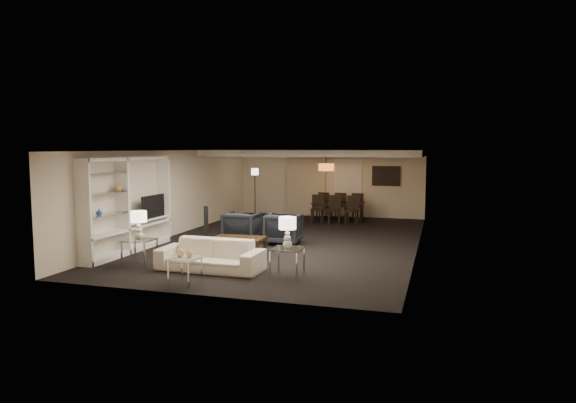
# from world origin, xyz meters

# --- Properties ---
(floor) EXTENTS (11.00, 11.00, 0.00)m
(floor) POSITION_xyz_m (0.00, 0.00, 0.00)
(floor) COLOR black
(floor) RESTS_ON ground
(ceiling) EXTENTS (7.00, 11.00, 0.02)m
(ceiling) POSITION_xyz_m (0.00, 0.00, 2.50)
(ceiling) COLOR silver
(ceiling) RESTS_ON ground
(wall_back) EXTENTS (7.00, 0.02, 2.50)m
(wall_back) POSITION_xyz_m (0.00, 5.50, 1.25)
(wall_back) COLOR beige
(wall_back) RESTS_ON ground
(wall_front) EXTENTS (7.00, 0.02, 2.50)m
(wall_front) POSITION_xyz_m (0.00, -5.50, 1.25)
(wall_front) COLOR beige
(wall_front) RESTS_ON ground
(wall_left) EXTENTS (0.02, 11.00, 2.50)m
(wall_left) POSITION_xyz_m (-3.50, 0.00, 1.25)
(wall_left) COLOR beige
(wall_left) RESTS_ON ground
(wall_right) EXTENTS (0.02, 11.00, 2.50)m
(wall_right) POSITION_xyz_m (3.50, 0.00, 1.25)
(wall_right) COLOR beige
(wall_right) RESTS_ON ground
(ceiling_soffit) EXTENTS (7.00, 4.00, 0.20)m
(ceiling_soffit) POSITION_xyz_m (0.00, 3.50, 2.40)
(ceiling_soffit) COLOR silver
(ceiling_soffit) RESTS_ON ceiling
(curtains) EXTENTS (1.50, 0.12, 2.40)m
(curtains) POSITION_xyz_m (-0.90, 5.42, 1.20)
(curtains) COLOR beige
(curtains) RESTS_ON wall_back
(door) EXTENTS (0.90, 0.05, 2.10)m
(door) POSITION_xyz_m (0.70, 5.47, 1.05)
(door) COLOR silver
(door) RESTS_ON wall_back
(painting) EXTENTS (0.95, 0.04, 0.65)m
(painting) POSITION_xyz_m (2.10, 5.46, 1.55)
(painting) COLOR #142D38
(painting) RESTS_ON wall_back
(media_unit) EXTENTS (0.38, 3.40, 2.35)m
(media_unit) POSITION_xyz_m (-3.31, -2.60, 1.18)
(media_unit) COLOR white
(media_unit) RESTS_ON wall_left
(pendant_light) EXTENTS (0.52, 0.52, 0.24)m
(pendant_light) POSITION_xyz_m (0.30, 3.50, 1.92)
(pendant_light) COLOR #D8591E
(pendant_light) RESTS_ON ceiling_soffit
(sofa) EXTENTS (2.24, 0.91, 0.65)m
(sofa) POSITION_xyz_m (-0.58, -3.76, 0.32)
(sofa) COLOR beige
(sofa) RESTS_ON floor
(coffee_table) EXTENTS (1.23, 0.73, 0.44)m
(coffee_table) POSITION_xyz_m (-0.58, -2.16, 0.22)
(coffee_table) COLOR black
(coffee_table) RESTS_ON floor
(armchair_left) EXTENTS (0.90, 0.92, 0.83)m
(armchair_left) POSITION_xyz_m (-1.18, -0.46, 0.41)
(armchair_left) COLOR black
(armchair_left) RESTS_ON floor
(armchair_right) EXTENTS (0.91, 0.94, 0.83)m
(armchair_right) POSITION_xyz_m (0.02, -0.46, 0.41)
(armchair_right) COLOR black
(armchair_right) RESTS_ON floor
(side_table_left) EXTENTS (0.64, 0.64, 0.57)m
(side_table_left) POSITION_xyz_m (-2.28, -3.76, 0.28)
(side_table_left) COLOR silver
(side_table_left) RESTS_ON floor
(side_table_right) EXTENTS (0.61, 0.61, 0.57)m
(side_table_right) POSITION_xyz_m (1.12, -3.76, 0.28)
(side_table_right) COLOR silver
(side_table_right) RESTS_ON floor
(table_lamp_left) EXTENTS (0.35, 0.35, 0.63)m
(table_lamp_left) POSITION_xyz_m (-2.28, -3.76, 0.88)
(table_lamp_left) COLOR beige
(table_lamp_left) RESTS_ON side_table_left
(table_lamp_right) EXTENTS (0.37, 0.37, 0.63)m
(table_lamp_right) POSITION_xyz_m (1.12, -3.76, 0.88)
(table_lamp_right) COLOR beige
(table_lamp_right) RESTS_ON side_table_right
(marble_table) EXTENTS (0.56, 0.56, 0.51)m
(marble_table) POSITION_xyz_m (-0.58, -4.86, 0.25)
(marble_table) COLOR silver
(marble_table) RESTS_ON floor
(gold_gourd_a) EXTENTS (0.16, 0.16, 0.16)m
(gold_gourd_a) POSITION_xyz_m (-0.68, -4.86, 0.59)
(gold_gourd_a) COLOR tan
(gold_gourd_a) RESTS_ON marble_table
(gold_gourd_b) EXTENTS (0.14, 0.14, 0.14)m
(gold_gourd_b) POSITION_xyz_m (-0.48, -4.86, 0.58)
(gold_gourd_b) COLOR tan
(gold_gourd_b) RESTS_ON marble_table
(television) EXTENTS (1.03, 0.14, 0.59)m
(television) POSITION_xyz_m (-3.28, -1.71, 1.05)
(television) COLOR black
(television) RESTS_ON media_unit
(vase_blue) EXTENTS (0.15, 0.15, 0.16)m
(vase_blue) POSITION_xyz_m (-3.31, -3.74, 1.14)
(vase_blue) COLOR #234999
(vase_blue) RESTS_ON media_unit
(vase_amber) EXTENTS (0.17, 0.17, 0.18)m
(vase_amber) POSITION_xyz_m (-3.31, -3.01, 1.65)
(vase_amber) COLOR #B87D3D
(vase_amber) RESTS_ON media_unit
(floor_speaker) EXTENTS (0.14, 0.14, 1.02)m
(floor_speaker) POSITION_xyz_m (-1.97, -1.07, 0.51)
(floor_speaker) COLOR black
(floor_speaker) RESTS_ON floor
(dining_table) EXTENTS (1.92, 1.19, 0.64)m
(dining_table) POSITION_xyz_m (0.57, 4.27, 0.32)
(dining_table) COLOR black
(dining_table) RESTS_ON floor
(chair_nl) EXTENTS (0.48, 0.48, 0.96)m
(chair_nl) POSITION_xyz_m (-0.03, 3.62, 0.48)
(chair_nl) COLOR black
(chair_nl) RESTS_ON floor
(chair_nm) EXTENTS (0.49, 0.49, 0.96)m
(chair_nm) POSITION_xyz_m (0.57, 3.62, 0.48)
(chair_nm) COLOR black
(chair_nm) RESTS_ON floor
(chair_nr) EXTENTS (0.47, 0.47, 0.96)m
(chair_nr) POSITION_xyz_m (1.17, 3.62, 0.48)
(chair_nr) COLOR black
(chair_nr) RESTS_ON floor
(chair_fl) EXTENTS (0.50, 0.50, 0.96)m
(chair_fl) POSITION_xyz_m (-0.03, 4.92, 0.48)
(chair_fl) COLOR black
(chair_fl) RESTS_ON floor
(chair_fm) EXTENTS (0.46, 0.46, 0.96)m
(chair_fm) POSITION_xyz_m (0.57, 4.92, 0.48)
(chair_fm) COLOR black
(chair_fm) RESTS_ON floor
(chair_fr) EXTENTS (0.48, 0.48, 0.96)m
(chair_fr) POSITION_xyz_m (1.17, 4.92, 0.48)
(chair_fr) COLOR black
(chair_fr) RESTS_ON floor
(floor_lamp) EXTENTS (0.27, 0.27, 1.82)m
(floor_lamp) POSITION_xyz_m (-2.54, 4.22, 0.91)
(floor_lamp) COLOR black
(floor_lamp) RESTS_ON floor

